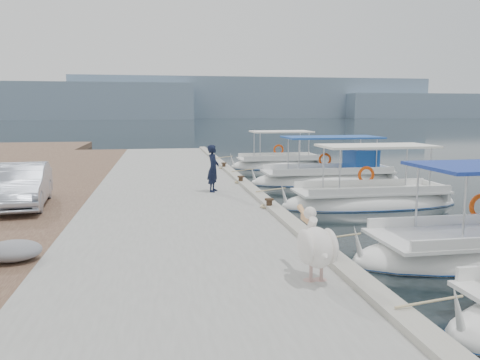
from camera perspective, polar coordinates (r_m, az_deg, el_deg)
name	(u,v)px	position (r m, az deg, el deg)	size (l,w,h in m)	color
ground	(294,238)	(13.00, 6.60, -7.01)	(400.00, 400.00, 0.00)	black
concrete_quay	(177,199)	(17.32, -7.72, -2.28)	(6.00, 40.00, 0.50)	gray
quay_curb	(251,188)	(17.58, 1.35, -1.02)	(0.44, 40.00, 0.12)	#A29E8F
cobblestone_strip	(32,203)	(17.86, -23.98, -2.61)	(4.00, 40.00, 0.50)	brown
distant_hills	(232,101)	(216.11, -1.01, 9.57)	(330.00, 60.00, 18.00)	#748BA1
fishing_caique_c	(370,202)	(17.78, 15.53, -2.64)	(6.76, 2.19, 2.83)	white
fishing_caique_d	(329,179)	(23.01, 10.81, 0.15)	(7.58, 2.46, 2.83)	white
fishing_caique_e	(278,166)	(28.69, 4.69, 1.77)	(5.97, 2.40, 2.83)	white
mooring_bollards	(269,203)	(14.16, 3.58, -2.80)	(0.28, 20.28, 0.33)	black
pelican	(316,245)	(8.32, 9.26, -7.83)	(0.56, 1.58, 1.24)	tan
fisherman	(213,168)	(17.12, -3.29, 1.43)	(0.63, 0.41, 1.73)	black
parked_car	(22,185)	(15.94, -25.07, -0.60)	(1.41, 4.04, 1.33)	#A6ADBD
tarp_bundle	(13,251)	(10.40, -25.94, -7.77)	(1.10, 0.90, 0.40)	gray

